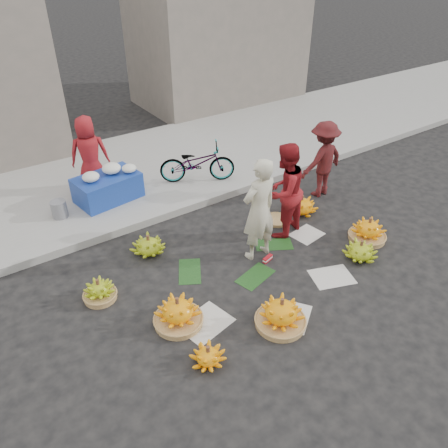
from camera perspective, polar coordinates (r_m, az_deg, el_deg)
ground at (r=7.20m, az=3.76°, el=-5.70°), size 80.00×80.00×0.00m
curb at (r=8.66m, az=-5.13°, el=2.27°), size 40.00×0.25×0.15m
sidewalk at (r=10.35m, az=-11.02°, el=7.12°), size 40.00×4.00×0.12m
building_right at (r=14.62m, az=-0.76°, el=25.35°), size 5.00×3.00×5.00m
newspaper_scatter at (r=6.74m, az=7.96°, el=-9.17°), size 3.20×1.80×0.00m
banana_leaves at (r=7.27m, az=2.17°, el=-5.15°), size 2.00×1.00×0.00m
banana_bunch_0 at (r=6.17m, az=-6.04°, el=-11.41°), size 0.79×0.79×0.46m
banana_bunch_1 at (r=5.74m, az=-2.09°, el=-16.81°), size 0.52×0.52×0.28m
banana_bunch_2 at (r=6.16m, az=7.46°, el=-11.53°), size 0.79×0.79×0.47m
banana_bunch_3 at (r=7.64m, az=17.37°, el=-3.34°), size 0.57×0.57×0.35m
banana_bunch_4 at (r=8.14m, az=18.32°, el=-0.77°), size 0.71×0.71×0.45m
banana_bunch_5 at (r=8.63m, az=10.10°, el=2.45°), size 0.68×0.68×0.39m
banana_bunch_6 at (r=6.79m, az=-15.97°, el=-8.42°), size 0.48×0.48×0.36m
banana_bunch_7 at (r=7.51m, az=-9.82°, el=-2.77°), size 0.60×0.60×0.36m
basket_spare at (r=8.36m, az=6.87°, el=0.50°), size 0.61×0.61×0.05m
incense_stack at (r=7.33m, az=5.73°, el=-4.53°), size 0.21×0.12×0.08m
vendor_cream at (r=6.98m, az=4.60°, el=1.83°), size 0.67×0.45×1.78m
vendor_red at (r=7.62m, az=7.85°, el=4.29°), size 0.98×0.84×1.73m
man_striped at (r=9.10m, az=12.77°, el=8.23°), size 1.04×0.63×1.58m
flower_table at (r=8.97m, az=-14.94°, el=4.82°), size 1.32×0.93×0.71m
grey_bucket at (r=8.71m, az=-20.72°, el=1.84°), size 0.29×0.29×0.33m
flower_vendor at (r=9.25m, az=-17.16°, el=8.72°), size 0.88×0.71×1.55m
bicycle at (r=9.33m, az=-3.52°, el=7.97°), size 1.23×1.66×0.83m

